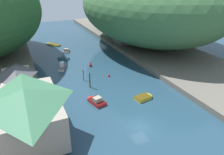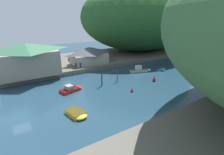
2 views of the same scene
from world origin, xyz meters
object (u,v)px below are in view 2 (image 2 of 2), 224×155
at_px(boat_white_cruiser, 195,61).
at_px(boat_far_upstream, 141,70).
at_px(boat_navy_launch, 162,68).
at_px(waterfront_building, 27,58).
at_px(boat_open_rowboat, 184,67).
at_px(channel_buoy_far, 132,90).
at_px(person_by_boathouse, 81,64).
at_px(boathouse_shed, 89,55).
at_px(boat_small_dinghy, 71,89).
at_px(boat_cabin_cruiser, 77,114).
at_px(channel_buoy_near, 154,79).
at_px(person_on_quay, 76,65).

xyz_separation_m(boat_white_cruiser, boat_far_upstream, (-1.34, -21.87, 0.30)).
bearing_deg(boat_navy_launch, waterfront_building, -142.70).
relative_size(boat_open_rowboat, boat_far_upstream, 0.70).
distance_m(waterfront_building, channel_buoy_far, 24.80).
xyz_separation_m(boat_white_cruiser, person_by_boathouse, (-9.42, -35.29, 1.92)).
distance_m(boat_open_rowboat, boat_far_upstream, 13.20).
xyz_separation_m(boathouse_shed, boat_small_dinghy, (13.10, -10.28, -3.19)).
xyz_separation_m(boathouse_shed, boat_white_cruiser, (12.42, 31.32, -3.36)).
distance_m(boat_navy_launch, channel_buoy_far, 18.02).
bearing_deg(waterfront_building, boat_white_cruiser, 76.40).
xyz_separation_m(boathouse_shed, channel_buoy_far, (19.96, -0.63, -3.28)).
xyz_separation_m(boat_small_dinghy, channel_buoy_far, (6.86, 9.66, -0.09)).
bearing_deg(person_by_boathouse, boat_cabin_cruiser, -134.33).
relative_size(boat_navy_launch, person_by_boathouse, 2.33).
bearing_deg(boat_small_dinghy, boat_navy_launch, 76.63).
relative_size(boathouse_shed, boat_small_dinghy, 2.16).
xyz_separation_m(boat_cabin_cruiser, channel_buoy_far, (-2.36, 12.17, -0.00)).
xyz_separation_m(boathouse_shed, boat_navy_launch, (12.53, 15.79, -3.31)).
relative_size(waterfront_building, boat_white_cruiser, 2.21).
bearing_deg(boathouse_shed, channel_buoy_near, 22.08).
relative_size(boat_small_dinghy, person_on_quay, 2.84).
bearing_deg(boathouse_shed, boat_open_rowboat, 55.64).
distance_m(boat_cabin_cruiser, person_on_quay, 20.94).
bearing_deg(person_by_boathouse, boat_small_dinghy, -141.78).
bearing_deg(boat_open_rowboat, channel_buoy_far, -55.72).
xyz_separation_m(boat_far_upstream, channel_buoy_near, (6.95, -2.13, -0.06)).
bearing_deg(boat_open_rowboat, boat_cabin_cruiser, -56.15).
bearing_deg(boat_far_upstream, person_on_quay, -98.95).
bearing_deg(person_on_quay, channel_buoy_far, -79.21).
relative_size(boat_far_upstream, channel_buoy_near, 4.89).
bearing_deg(channel_buoy_far, boat_open_rowboat, 102.20).
height_order(channel_buoy_near, person_on_quay, person_on_quay).
bearing_deg(boat_white_cruiser, waterfront_building, -133.75).
height_order(boathouse_shed, person_on_quay, boathouse_shed).
bearing_deg(person_on_quay, channel_buoy_near, -54.61).
distance_m(boathouse_shed, channel_buoy_far, 20.24).
height_order(waterfront_building, boathouse_shed, waterfront_building).
distance_m(boat_white_cruiser, person_on_quay, 37.77).
distance_m(boat_navy_launch, boat_cabin_cruiser, 30.22).
bearing_deg(boat_navy_launch, boat_small_dinghy, -121.46).
xyz_separation_m(boat_white_cruiser, person_on_quay, (-9.53, -36.50, 1.92)).
relative_size(person_on_quay, person_by_boathouse, 1.00).
bearing_deg(boat_navy_launch, boat_cabin_cruiser, -103.81).
xyz_separation_m(boat_navy_launch, channel_buoy_near, (5.51, -8.47, 0.19)).
bearing_deg(channel_buoy_far, boat_navy_launch, 114.37).
height_order(boat_small_dinghy, boat_open_rowboat, boat_small_dinghy).
xyz_separation_m(channel_buoy_far, person_by_boathouse, (-16.96, -3.35, 1.83)).
bearing_deg(boat_open_rowboat, boat_white_cruiser, 127.95).
relative_size(waterfront_building, channel_buoy_near, 11.58).
relative_size(channel_buoy_near, person_by_boathouse, 0.70).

